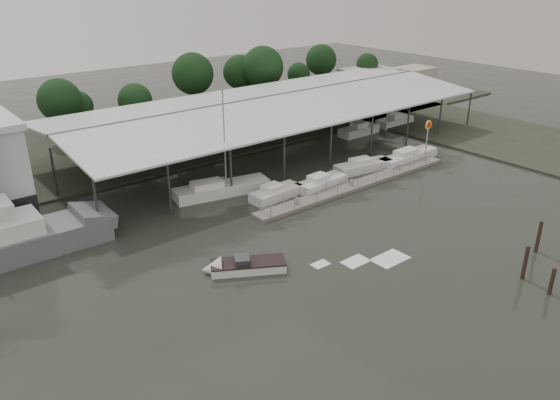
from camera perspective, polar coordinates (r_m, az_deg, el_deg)
ground at (r=45.50m, az=4.21°, el=-6.70°), size 200.00×200.00×0.00m
land_strip_far at (r=78.84m, az=-17.17°, el=5.59°), size 140.00×30.00×0.30m
land_strip_east at (r=84.97m, az=22.21°, el=6.13°), size 20.00×60.00×0.30m
covered_boat_shed at (r=73.64m, az=-0.90°, el=10.30°), size 58.24×24.00×6.96m
floating_dock at (r=61.43m, az=8.10°, el=1.57°), size 28.00×2.00×1.40m
shell_fuel_sign at (r=69.14m, az=15.17°, el=6.73°), size 1.10×0.18×5.55m
distant_commercial_buildings at (r=115.06m, az=10.75°, el=12.47°), size 22.00×8.00×4.00m
grey_trawler at (r=50.92m, az=-26.71°, el=-3.89°), size 17.66×4.91×8.84m
white_sailboat at (r=58.87m, az=-6.25°, el=1.16°), size 10.69×4.63×14.21m
speedboat_underway at (r=44.37m, az=-4.08°, el=-6.95°), size 16.05×10.02×2.00m
moored_cruiser_0 at (r=57.58m, az=-0.46°, el=0.74°), size 6.11×2.68×1.70m
moored_cruiser_1 at (r=60.45m, az=4.33°, el=1.80°), size 6.50×2.63×1.70m
moored_cruiser_2 at (r=66.25m, az=8.67°, el=3.55°), size 7.66×3.30×1.70m
moored_cruiser_3 at (r=70.57m, az=13.21°, el=4.43°), size 9.41×2.43×1.70m
horizon_tree_line at (r=93.22m, az=-5.50°, el=12.84°), size 66.23×10.72×10.46m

